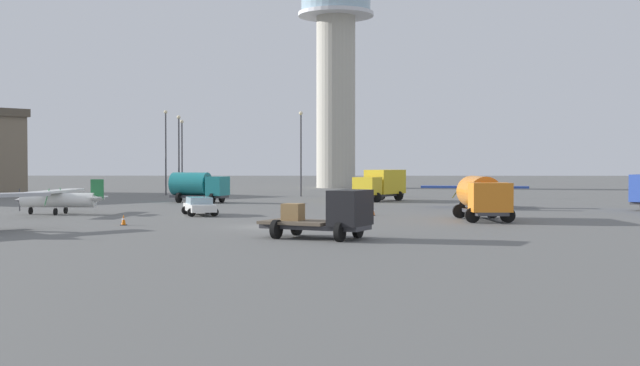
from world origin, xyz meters
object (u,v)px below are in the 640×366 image
(light_post_centre, at_px, (301,147))
(traffic_cone_near_right, at_px, (373,211))
(control_tower, at_px, (336,66))
(traffic_cone_near_left, at_px, (124,220))
(truck_fuel_tanker_orange, at_px, (482,196))
(airplane_blue, at_px, (474,193))
(truck_flatbed_black, at_px, (331,215))
(truck_box_yellow, at_px, (381,184))
(truck_fuel_tanker_teal, at_px, (198,186))
(airplane_white, at_px, (59,198))
(light_post_north, at_px, (166,146))
(car_white, at_px, (200,205))
(light_post_west, at_px, (182,150))
(light_post_east, at_px, (179,149))

(light_post_centre, relative_size, traffic_cone_near_right, 15.17)
(control_tower, relative_size, traffic_cone_near_left, 51.42)
(truck_fuel_tanker_orange, xyz_separation_m, light_post_centre, (-14.28, 39.22, 4.18))
(airplane_blue, distance_m, truck_fuel_tanker_orange, 15.82)
(control_tower, bearing_deg, truck_flatbed_black, -90.08)
(truck_box_yellow, relative_size, traffic_cone_near_left, 10.17)
(airplane_blue, bearing_deg, truck_box_yellow, 40.72)
(truck_fuel_tanker_teal, xyz_separation_m, truck_fuel_tanker_orange, (23.88, -24.34, 0.02))
(airplane_blue, relative_size, airplane_white, 1.03)
(truck_flatbed_black, xyz_separation_m, light_post_centre, (-3.94, 53.36, 4.62))
(control_tower, xyz_separation_m, airplane_blue, (12.34, -56.92, -17.99))
(light_post_north, height_order, light_post_centre, light_post_north)
(truck_box_yellow, height_order, car_white, truck_box_yellow)
(car_white, distance_m, light_post_west, 41.63)
(truck_flatbed_black, bearing_deg, traffic_cone_near_right, 105.85)
(car_white, xyz_separation_m, light_post_north, (-10.56, 37.86, 5.33))
(light_post_west, bearing_deg, truck_box_yellow, -35.50)
(truck_fuel_tanker_orange, relative_size, light_post_north, 0.67)
(airplane_white, distance_m, light_post_east, 32.51)
(truck_fuel_tanker_teal, bearing_deg, truck_box_yellow, 28.88)
(light_post_west, height_order, traffic_cone_near_right, light_post_west)
(airplane_blue, bearing_deg, truck_fuel_tanker_teal, 80.87)
(control_tower, xyz_separation_m, truck_flatbed_black, (-0.12, -86.73, -18.05))
(control_tower, distance_m, car_white, 70.97)
(light_post_north, bearing_deg, car_white, -74.42)
(truck_fuel_tanker_teal, height_order, traffic_cone_near_right, truck_fuel_tanker_teal)
(truck_flatbed_black, relative_size, truck_fuel_tanker_teal, 1.01)
(airplane_white, height_order, traffic_cone_near_right, airplane_white)
(light_post_east, xyz_separation_m, light_post_centre, (14.11, 1.60, 0.28))
(light_post_west, bearing_deg, traffic_cone_near_right, -61.25)
(light_post_east, bearing_deg, light_post_north, 117.06)
(truck_box_yellow, relative_size, traffic_cone_near_right, 10.70)
(airplane_white, height_order, car_white, airplane_white)
(airplane_white, height_order, light_post_east, light_post_east)
(light_post_east, xyz_separation_m, traffic_cone_near_left, (4.80, -42.70, -5.25))
(truck_box_yellow, xyz_separation_m, traffic_cone_near_left, (-18.13, -33.16, -1.43))
(light_post_east, relative_size, light_post_north, 0.91)
(control_tower, relative_size, traffic_cone_near_right, 54.09)
(truck_fuel_tanker_teal, relative_size, light_post_east, 0.64)
(truck_fuel_tanker_teal, height_order, car_white, truck_fuel_tanker_teal)
(car_white, distance_m, light_post_east, 34.06)
(control_tower, relative_size, light_post_east, 3.77)
(light_post_west, bearing_deg, light_post_centre, -21.50)
(light_post_east, bearing_deg, airplane_blue, -35.75)
(light_post_east, height_order, light_post_north, light_post_north)
(truck_fuel_tanker_teal, bearing_deg, light_post_north, 128.53)
(truck_fuel_tanker_orange, height_order, light_post_west, light_post_west)
(car_white, height_order, light_post_north, light_post_north)
(light_post_east, bearing_deg, truck_box_yellow, -22.60)
(airplane_blue, xyz_separation_m, airplane_white, (-33.47, -10.13, -0.04))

